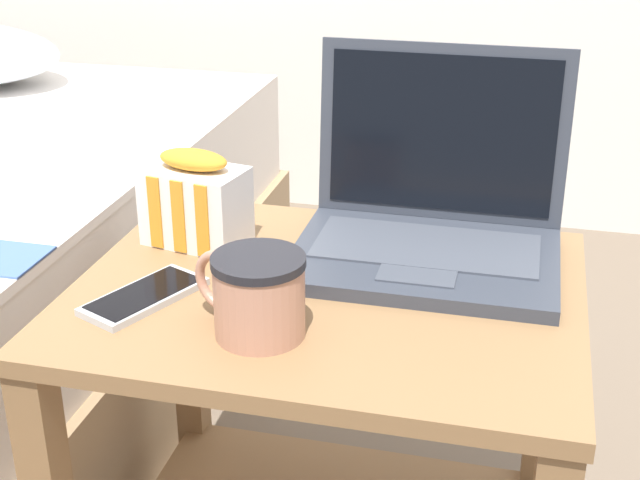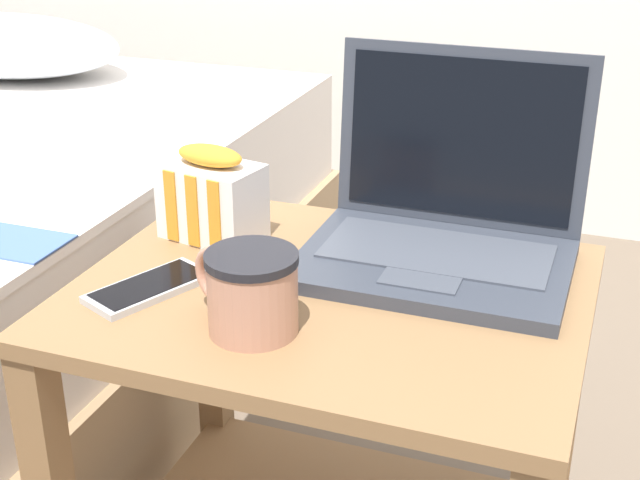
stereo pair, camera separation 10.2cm
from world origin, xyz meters
TOP-DOWN VIEW (x-y plane):
  - bedside_table at (0.00, 0.00)m, footprint 0.62×0.49m
  - laptop at (0.11, 0.14)m, footprint 0.34×0.27m
  - mug_front_left at (-0.05, -0.13)m, footprint 0.14×0.10m
  - snack_bag at (-0.20, 0.09)m, footprint 0.15×0.11m
  - cell_phone at (-0.20, -0.08)m, footprint 0.12×0.17m

SIDE VIEW (x-z plane):
  - bedside_table at x=0.00m, z-range 0.08..0.63m
  - cell_phone at x=-0.20m, z-range 0.55..0.56m
  - laptop at x=0.11m, z-range 0.47..0.73m
  - mug_front_left at x=-0.05m, z-range 0.56..0.65m
  - snack_bag at x=-0.20m, z-range 0.54..0.67m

